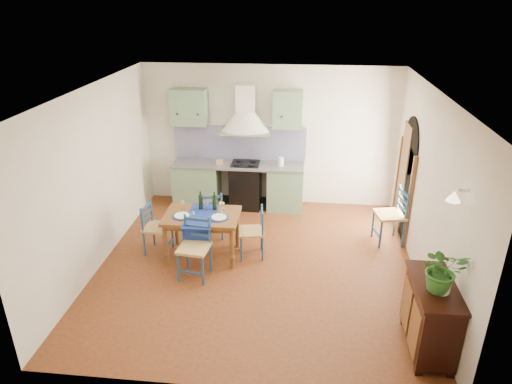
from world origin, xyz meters
TOP-DOWN VIEW (x-y plane):
  - floor at (0.00, 0.00)m, footprint 5.00×5.00m
  - back_wall at (-0.47, 2.29)m, footprint 5.00×0.96m
  - right_wall at (2.50, 0.28)m, footprint 0.26×5.00m
  - left_wall at (-2.50, 0.00)m, footprint 0.04×5.00m
  - ceiling at (0.00, 0.00)m, footprint 5.00×5.00m
  - dining_table at (-0.91, 0.20)m, footprint 1.21×0.91m
  - chair_near at (-0.91, -0.36)m, footprint 0.50×0.50m
  - chair_far at (-0.90, 0.85)m, footprint 0.52×0.52m
  - chair_left at (-1.71, 0.26)m, footprint 0.46×0.46m
  - chair_right at (-0.08, 0.31)m, footprint 0.45×0.45m
  - chair_spare at (2.23, 1.01)m, footprint 0.55×0.55m
  - sideboard at (2.26, -1.62)m, footprint 0.50×1.05m
  - potted_plant at (2.27, -1.72)m, footprint 0.51×0.44m

SIDE VIEW (x-z plane):
  - floor at x=0.00m, z-range 0.00..0.00m
  - chair_right at x=-0.08m, z-range 0.01..0.87m
  - chair_left at x=-1.71m, z-range 0.02..0.89m
  - chair_far at x=-0.90m, z-range 0.02..0.92m
  - chair_near at x=-0.91m, z-range 0.02..0.97m
  - sideboard at x=2.26m, z-range 0.04..0.98m
  - chair_spare at x=2.23m, z-range 0.02..1.02m
  - dining_table at x=-0.91m, z-range 0.14..1.22m
  - back_wall at x=-0.47m, z-range -0.35..2.45m
  - potted_plant at x=2.27m, z-range 0.94..1.48m
  - right_wall at x=2.50m, z-range -0.06..2.74m
  - left_wall at x=-2.50m, z-range 0.00..2.80m
  - ceiling at x=0.00m, z-range 2.80..2.81m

